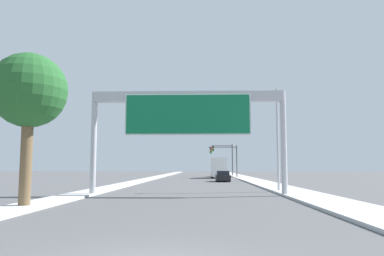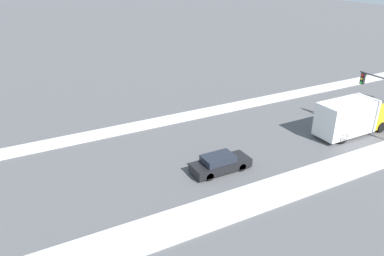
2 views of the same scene
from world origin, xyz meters
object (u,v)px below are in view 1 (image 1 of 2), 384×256
car_mid_center (223,176)px  traffic_light_mid_block (226,155)px  car_far_right (217,173)px  truck_box_primary (219,168)px  traffic_light_near_intersection (227,155)px  sign_gantry (188,112)px  street_lamp_right (273,130)px  palm_tree_foreground (29,92)px

car_mid_center → traffic_light_mid_block: bearing=85.8°
car_far_right → truck_box_primary: truck_box_primary is taller
truck_box_primary → traffic_light_near_intersection: size_ratio=1.37×
sign_gantry → truck_box_primary: bearing=84.7°
traffic_light_mid_block → street_lamp_right: (1.07, -45.95, 0.51)m
sign_gantry → palm_tree_foreground: (-7.30, -7.71, -0.15)m
street_lamp_right → truck_box_primary: bearing=95.1°
car_mid_center → traffic_light_near_intersection: (1.56, 16.34, 3.18)m
street_lamp_right → sign_gantry: bearing=-147.2°
truck_box_primary → traffic_light_near_intersection: traffic_light_near_intersection is taller
car_far_right → traffic_light_near_intersection: (1.56, -6.43, 3.12)m
car_mid_center → car_far_right: 22.77m
traffic_light_mid_block → traffic_light_near_intersection: bearing=-92.1°
car_mid_center → truck_box_primary: size_ratio=0.61×
traffic_light_near_intersection → car_far_right: bearing=103.7°
traffic_light_near_intersection → traffic_light_mid_block: bearing=87.9°
car_mid_center → palm_tree_foreground: 33.66m
sign_gantry → truck_box_primary: (3.50, 37.94, -3.96)m
car_mid_center → traffic_light_near_intersection: bearing=84.5°
palm_tree_foreground → street_lamp_right: bearing=40.7°
sign_gantry → traffic_light_near_intersection: 40.49m
car_far_right → traffic_light_near_intersection: bearing=-76.3°
car_far_right → street_lamp_right: street_lamp_right is taller
sign_gantry → traffic_light_near_intersection: size_ratio=2.38×
car_far_right → traffic_light_mid_block: size_ratio=0.71×
sign_gantry → car_mid_center: 24.57m
car_mid_center → street_lamp_right: size_ratio=0.58×
car_mid_center → palm_tree_foreground: size_ratio=0.63×
palm_tree_foreground → traffic_light_near_intersection: bearing=75.5°
palm_tree_foreground → truck_box_primary: bearing=76.7°
car_mid_center → palm_tree_foreground: bearing=-108.9°
sign_gantry → street_lamp_right: size_ratio=1.65×
sign_gantry → truck_box_primary: 38.30m
traffic_light_near_intersection → palm_tree_foreground: size_ratio=0.76×
traffic_light_near_intersection → street_lamp_right: 36.00m
car_far_right → truck_box_primary: bearing=-90.0°
truck_box_primary → palm_tree_foreground: palm_tree_foreground is taller
traffic_light_mid_block → street_lamp_right: 45.97m
traffic_light_mid_block → street_lamp_right: bearing=-88.7°
sign_gantry → palm_tree_foreground: bearing=-133.5°
sign_gantry → car_far_right: 46.96m
street_lamp_right → traffic_light_near_intersection: bearing=92.3°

